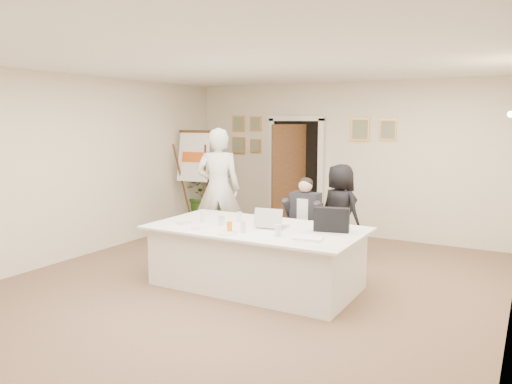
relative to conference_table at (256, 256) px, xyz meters
The scene contains 24 objects.
floor 0.42m from the conference_table, 135.25° to the right, with size 7.00×7.00×0.00m, color brown.
ceiling 2.41m from the conference_table, 135.25° to the right, with size 6.00×7.00×0.02m, color white.
wall_back 3.54m from the conference_table, 91.79° to the left, with size 6.00×0.10×2.80m, color beige.
wall_left 3.27m from the conference_table, behind, with size 0.10×7.00×2.80m, color beige.
doorway 3.43m from the conference_table, 107.09° to the left, with size 1.14×0.86×2.20m.
pictures_back_wall 3.78m from the conference_table, 105.07° to the left, with size 3.40×0.06×0.80m, color #E6A04E, non-canonical shape.
conference_table is the anchor object (origin of this frame).
seated_man 1.13m from the conference_table, 80.47° to the left, with size 0.57×0.60×1.32m, color black, non-canonical shape.
flip_chart 3.55m from the conference_table, 138.24° to the left, with size 0.67×0.44×1.89m.
standing_man 2.17m from the conference_table, 136.95° to the left, with size 0.73×0.48×1.99m, color white.
standing_woman 1.82m from the conference_table, 74.06° to the left, with size 0.72×0.47×1.47m, color black.
potted_palm 4.25m from the conference_table, 133.20° to the left, with size 1.11×0.96×1.24m, color #336020.
laptop 0.56m from the conference_table, 24.69° to the left, with size 0.36×0.37×0.28m, color #B7BABC, non-canonical shape.
laptop_bag 1.09m from the conference_table, 12.32° to the left, with size 0.42×0.12×0.30m, color black.
paper_stack 0.99m from the conference_table, 19.84° to the right, with size 0.31×0.22×0.03m, color white.
plate_left 1.04m from the conference_table, 162.83° to the right, with size 0.21×0.21×0.01m, color white.
plate_mid 0.82m from the conference_table, 142.24° to the right, with size 0.20×0.20×0.01m, color white.
plate_near 0.64m from the conference_table, 102.13° to the right, with size 0.24×0.24×0.01m, color white.
glass_a 0.89m from the conference_table, behind, with size 0.06×0.06×0.14m, color silver.
glass_b 0.58m from the conference_table, 86.60° to the right, with size 0.07×0.07×0.14m, color silver.
glass_c 0.73m from the conference_table, 34.81° to the right, with size 0.07×0.07×0.14m, color silver.
glass_d 0.58m from the conference_table, 157.33° to the left, with size 0.07×0.07×0.14m, color silver.
oj_glass 0.63m from the conference_table, 107.99° to the right, with size 0.07×0.07×0.13m, color orange.
steel_jug 0.63m from the conference_table, 164.15° to the right, with size 0.09×0.09×0.11m, color silver.
Camera 1 is at (3.13, -5.29, 2.11)m, focal length 35.00 mm.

